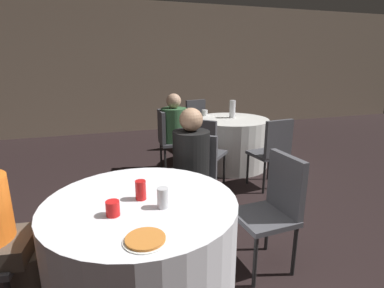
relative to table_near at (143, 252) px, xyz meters
The scene contains 17 objects.
wall_back 5.28m from the table_near, 87.93° to the left, with size 16.00×0.06×2.80m.
table_near is the anchor object (origin of this frame).
table_far 2.85m from the table_near, 53.52° to the left, with size 1.11×1.11×0.73m.
chair_near_northeast 1.03m from the table_near, 52.33° to the left, with size 0.56×0.56×0.90m.
chair_near_east 1.03m from the table_near, ahead, with size 0.43×0.42×0.90m.
chair_far_southwest 1.91m from the table_near, 57.80° to the left, with size 0.57×0.57×0.90m.
chair_far_north 3.58m from the table_near, 65.14° to the left, with size 0.47×0.48×0.90m.
chair_far_west 2.45m from the table_near, 72.64° to the left, with size 0.42×0.42×0.90m.
chair_far_south 2.25m from the table_near, 36.39° to the left, with size 0.44×0.45×0.90m.
person_black_shirt 0.88m from the table_near, 52.33° to the left, with size 0.45×0.47×1.18m.
person_green_jacket 2.50m from the table_near, 69.11° to the left, with size 0.52×0.36×1.13m.
pizza_plate_near 0.57m from the table_near, 95.66° to the right, with size 0.22×0.22×0.02m.
soda_can_red 0.43m from the table_near, 75.18° to the left, with size 0.07×0.07×0.12m.
soda_can_silver 0.46m from the table_near, 48.09° to the right, with size 0.07×0.07×0.12m.
cup_near 0.46m from the table_near, 142.70° to the right, with size 0.08×0.08×0.09m.
bottle_far 2.98m from the table_near, 53.65° to the left, with size 0.09×0.09×0.26m.
cup_far 3.02m from the table_near, 62.07° to the left, with size 0.09×0.09×0.09m.
Camera 1 is at (-0.41, -1.69, 1.56)m, focal length 28.00 mm.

